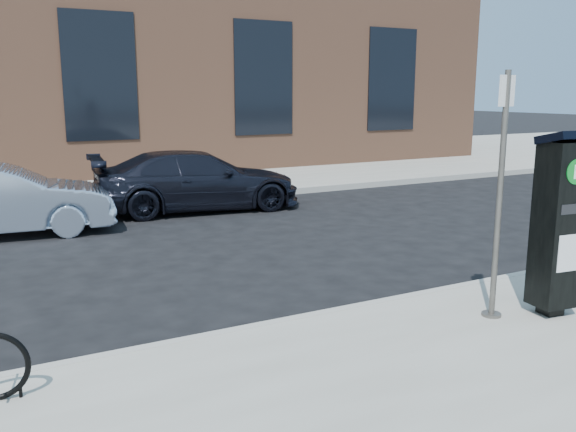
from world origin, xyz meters
TOP-DOWN VIEW (x-y plane):
  - ground at (0.00, 0.00)m, footprint 120.00×120.00m
  - sidewalk_far at (0.00, 14.00)m, footprint 60.00×12.00m
  - curb_near at (0.00, -0.02)m, footprint 60.00×0.12m
  - curb_far at (0.00, 8.02)m, footprint 60.00×0.12m
  - building at (-0.00, 17.00)m, footprint 28.00×10.05m
  - parking_kiosk at (2.12, -1.26)m, footprint 0.52×0.47m
  - sign_pole at (1.49, -1.00)m, footprint 0.24×0.21m
  - car_dark at (1.00, 7.16)m, footprint 4.75×2.39m

SIDE VIEW (x-z plane):
  - ground at x=0.00m, z-range 0.00..0.00m
  - sidewalk_far at x=0.00m, z-range 0.00..0.15m
  - curb_near at x=0.00m, z-range -0.01..0.15m
  - curb_far at x=0.00m, z-range -0.01..0.15m
  - car_dark at x=1.00m, z-range 0.00..1.32m
  - parking_kiosk at x=2.12m, z-range 0.18..2.23m
  - sign_pole at x=1.49m, z-range 0.14..2.80m
  - building at x=0.00m, z-range 0.02..8.27m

